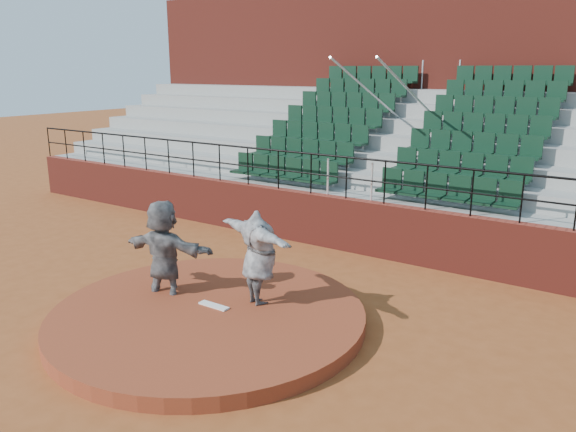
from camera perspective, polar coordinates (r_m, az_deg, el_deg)
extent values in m
plane|color=brown|center=(10.18, -8.06, -10.65)|extent=(90.00, 90.00, 0.00)
cylinder|color=brown|center=(10.13, -8.08, -10.01)|extent=(5.50, 5.50, 0.25)
cube|color=white|center=(10.17, -7.54, -9.01)|extent=(0.60, 0.15, 0.03)
cube|color=maroon|center=(13.82, 5.83, -0.82)|extent=(24.00, 0.30, 1.30)
cylinder|color=black|center=(13.47, 6.01, 5.96)|extent=(24.00, 0.05, 0.05)
cylinder|color=black|center=(13.56, 5.95, 3.87)|extent=(24.00, 0.04, 0.04)
cylinder|color=black|center=(21.87, -23.13, 6.91)|extent=(0.04, 0.04, 1.00)
cylinder|color=black|center=(21.04, -21.63, 6.79)|extent=(0.04, 0.04, 1.00)
cylinder|color=black|center=(20.23, -20.01, 6.66)|extent=(0.04, 0.04, 1.00)
cylinder|color=black|center=(19.43, -18.25, 6.51)|extent=(0.04, 0.04, 1.00)
cylinder|color=black|center=(18.66, -16.35, 6.34)|extent=(0.04, 0.04, 1.00)
cylinder|color=black|center=(17.90, -14.28, 6.14)|extent=(0.04, 0.04, 1.00)
cylinder|color=black|center=(17.17, -12.04, 5.93)|extent=(0.04, 0.04, 1.00)
cylinder|color=black|center=(16.48, -9.60, 5.68)|extent=(0.04, 0.04, 1.00)
cylinder|color=black|center=(15.81, -6.96, 5.40)|extent=(0.04, 0.04, 1.00)
cylinder|color=black|center=(15.18, -4.10, 5.08)|extent=(0.04, 0.04, 1.00)
cylinder|color=black|center=(14.59, -0.99, 4.72)|extent=(0.04, 0.04, 1.00)
cylinder|color=black|center=(14.05, 2.35, 4.32)|extent=(0.04, 0.04, 1.00)
cylinder|color=black|center=(13.56, 5.95, 3.87)|extent=(0.04, 0.04, 1.00)
cylinder|color=black|center=(13.12, 9.80, 3.37)|extent=(0.04, 0.04, 1.00)
cylinder|color=black|center=(12.75, 13.89, 2.82)|extent=(0.04, 0.04, 1.00)
cylinder|color=black|center=(12.45, 18.19, 2.23)|extent=(0.04, 0.04, 1.00)
cylinder|color=black|center=(12.23, 22.68, 1.60)|extent=(0.04, 0.04, 1.00)
cube|color=gray|center=(14.31, 6.93, -0.30)|extent=(24.00, 0.85, 1.30)
cube|color=black|center=(15.23, -0.49, 4.61)|extent=(3.30, 0.48, 0.72)
cube|color=black|center=(13.24, 15.76, 2.51)|extent=(3.30, 0.48, 0.72)
cube|color=gray|center=(15.00, 8.45, 1.13)|extent=(24.00, 0.85, 1.70)
cube|color=black|center=(15.86, 1.26, 6.48)|extent=(3.30, 0.48, 0.72)
cube|color=black|center=(13.97, 17.00, 4.71)|extent=(3.30, 0.48, 0.72)
cube|color=gray|center=(15.71, 9.83, 2.44)|extent=(24.00, 0.85, 2.10)
cube|color=black|center=(16.52, 2.88, 8.20)|extent=(3.30, 0.48, 0.72)
cube|color=black|center=(14.72, 18.13, 6.68)|extent=(3.30, 0.48, 0.72)
cube|color=gray|center=(16.43, 11.10, 3.64)|extent=(24.00, 0.85, 2.50)
cube|color=black|center=(17.21, 4.40, 9.78)|extent=(3.30, 0.48, 0.72)
cube|color=black|center=(15.49, 19.15, 8.46)|extent=(3.30, 0.48, 0.72)
cube|color=gray|center=(17.17, 12.26, 4.73)|extent=(24.00, 0.85, 2.90)
cube|color=black|center=(17.92, 5.80, 11.23)|extent=(3.30, 0.48, 0.72)
cube|color=black|center=(16.27, 20.08, 10.07)|extent=(3.30, 0.48, 0.72)
cube|color=gray|center=(17.92, 13.33, 5.73)|extent=(24.00, 0.85, 3.30)
cube|color=black|center=(18.65, 7.11, 12.56)|extent=(3.30, 0.48, 0.72)
cube|color=black|center=(17.07, 20.94, 11.53)|extent=(3.30, 0.48, 0.72)
cube|color=gray|center=(18.68, 14.31, 6.64)|extent=(24.00, 0.85, 3.70)
cube|color=black|center=(19.40, 8.33, 13.78)|extent=(3.30, 0.48, 0.72)
cube|color=black|center=(17.89, 21.72, 12.85)|extent=(3.30, 0.48, 0.72)
cylinder|color=silver|center=(16.41, 9.52, 11.27)|extent=(0.06, 5.97, 2.46)
cylinder|color=silver|center=(15.94, 13.50, 10.98)|extent=(0.06, 5.97, 2.46)
cube|color=maroon|center=(20.35, 16.54, 11.94)|extent=(24.00, 3.00, 7.10)
imported|color=black|center=(9.94, -3.01, -4.23)|extent=(2.19, 1.29, 1.73)
imported|color=black|center=(10.72, -12.47, -3.69)|extent=(1.96, 0.92, 2.03)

